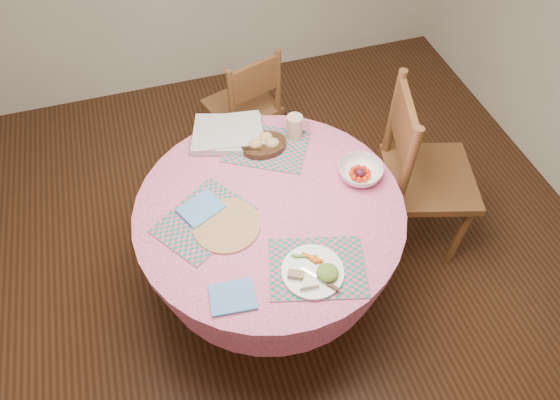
{
  "coord_description": "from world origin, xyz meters",
  "views": [
    {
      "loc": [
        -0.36,
        -1.34,
        2.54
      ],
      "look_at": [
        0.05,
        0.0,
        0.78
      ],
      "focal_mm": 32.0,
      "sensor_mm": 36.0,
      "label": 1
    }
  ],
  "objects_px": {
    "chair_right": "(420,172)",
    "latte_mug": "(295,127)",
    "bread_bowl": "(264,144)",
    "chair_back": "(246,106)",
    "fruit_bowl": "(360,172)",
    "dinner_plate": "(315,271)",
    "dining_table": "(270,231)",
    "wicker_trivet": "(227,225)"
  },
  "relations": [
    {
      "from": "chair_right",
      "to": "latte_mug",
      "type": "height_order",
      "value": "chair_right"
    },
    {
      "from": "chair_right",
      "to": "bread_bowl",
      "type": "bearing_deg",
      "value": 90.05
    },
    {
      "from": "chair_back",
      "to": "fruit_bowl",
      "type": "bearing_deg",
      "value": 89.44
    },
    {
      "from": "dinner_plate",
      "to": "latte_mug",
      "type": "relative_size",
      "value": 2.02
    },
    {
      "from": "chair_back",
      "to": "bread_bowl",
      "type": "distance_m",
      "value": 0.76
    },
    {
      "from": "fruit_bowl",
      "to": "dinner_plate",
      "type": "bearing_deg",
      "value": -131.08
    },
    {
      "from": "dining_table",
      "to": "chair_back",
      "type": "distance_m",
      "value": 1.06
    },
    {
      "from": "chair_back",
      "to": "latte_mug",
      "type": "xyz_separation_m",
      "value": [
        0.11,
        -0.65,
        0.37
      ]
    },
    {
      "from": "dinner_plate",
      "to": "latte_mug",
      "type": "xyz_separation_m",
      "value": [
        0.17,
        0.79,
        0.05
      ]
    },
    {
      "from": "wicker_trivet",
      "to": "latte_mug",
      "type": "distance_m",
      "value": 0.65
    },
    {
      "from": "wicker_trivet",
      "to": "fruit_bowl",
      "type": "xyz_separation_m",
      "value": [
        0.67,
        0.1,
        0.03
      ]
    },
    {
      "from": "dining_table",
      "to": "bread_bowl",
      "type": "bearing_deg",
      "value": 77.89
    },
    {
      "from": "chair_back",
      "to": "wicker_trivet",
      "type": "bearing_deg",
      "value": 53.82
    },
    {
      "from": "dining_table",
      "to": "chair_right",
      "type": "xyz_separation_m",
      "value": [
        0.87,
        0.13,
        -0.0
      ]
    },
    {
      "from": "chair_back",
      "to": "latte_mug",
      "type": "distance_m",
      "value": 0.75
    },
    {
      "from": "wicker_trivet",
      "to": "latte_mug",
      "type": "bearing_deg",
      "value": 44.01
    },
    {
      "from": "chair_right",
      "to": "latte_mug",
      "type": "bearing_deg",
      "value": 83.11
    },
    {
      "from": "dinner_plate",
      "to": "chair_right",
      "type": "bearing_deg",
      "value": 33.49
    },
    {
      "from": "chair_back",
      "to": "wicker_trivet",
      "type": "distance_m",
      "value": 1.19
    },
    {
      "from": "bread_bowl",
      "to": "wicker_trivet",
      "type": "bearing_deg",
      "value": -125.04
    },
    {
      "from": "chair_back",
      "to": "wicker_trivet",
      "type": "relative_size",
      "value": 2.88
    },
    {
      "from": "wicker_trivet",
      "to": "latte_mug",
      "type": "relative_size",
      "value": 2.36
    },
    {
      "from": "fruit_bowl",
      "to": "latte_mug",
      "type": "bearing_deg",
      "value": 120.95
    },
    {
      "from": "dining_table",
      "to": "fruit_bowl",
      "type": "relative_size",
      "value": 4.96
    },
    {
      "from": "wicker_trivet",
      "to": "bread_bowl",
      "type": "relative_size",
      "value": 1.3
    },
    {
      "from": "dining_table",
      "to": "wicker_trivet",
      "type": "xyz_separation_m",
      "value": [
        -0.21,
        -0.05,
        0.2
      ]
    },
    {
      "from": "dining_table",
      "to": "latte_mug",
      "type": "distance_m",
      "value": 0.54
    },
    {
      "from": "chair_back",
      "to": "latte_mug",
      "type": "bearing_deg",
      "value": 81.16
    },
    {
      "from": "wicker_trivet",
      "to": "fruit_bowl",
      "type": "distance_m",
      "value": 0.68
    },
    {
      "from": "chair_right",
      "to": "fruit_bowl",
      "type": "xyz_separation_m",
      "value": [
        -0.41,
        -0.09,
        0.23
      ]
    },
    {
      "from": "chair_right",
      "to": "dinner_plate",
      "type": "bearing_deg",
      "value": 139.52
    },
    {
      "from": "dining_table",
      "to": "chair_right",
      "type": "relative_size",
      "value": 1.17
    },
    {
      "from": "dining_table",
      "to": "latte_mug",
      "type": "relative_size",
      "value": 9.75
    },
    {
      "from": "fruit_bowl",
      "to": "wicker_trivet",
      "type": "bearing_deg",
      "value": -171.81
    },
    {
      "from": "bread_bowl",
      "to": "latte_mug",
      "type": "distance_m",
      "value": 0.18
    },
    {
      "from": "chair_right",
      "to": "fruit_bowl",
      "type": "height_order",
      "value": "chair_right"
    },
    {
      "from": "wicker_trivet",
      "to": "fruit_bowl",
      "type": "height_order",
      "value": "fruit_bowl"
    },
    {
      "from": "chair_back",
      "to": "latte_mug",
      "type": "height_order",
      "value": "latte_mug"
    },
    {
      "from": "chair_back",
      "to": "bread_bowl",
      "type": "xyz_separation_m",
      "value": [
        -0.07,
        -0.68,
        0.33
      ]
    },
    {
      "from": "chair_right",
      "to": "bread_bowl",
      "type": "distance_m",
      "value": 0.86
    },
    {
      "from": "wicker_trivet",
      "to": "dinner_plate",
      "type": "bearing_deg",
      "value": -49.75
    },
    {
      "from": "dining_table",
      "to": "fruit_bowl",
      "type": "bearing_deg",
      "value": 5.93
    }
  ]
}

